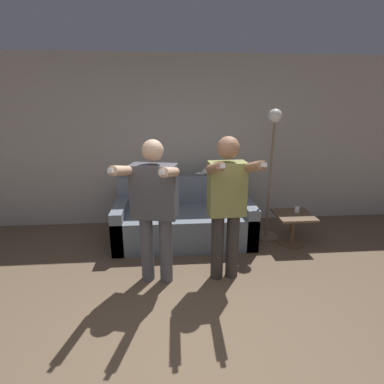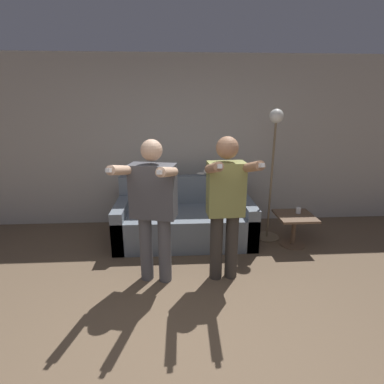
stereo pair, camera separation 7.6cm
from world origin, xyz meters
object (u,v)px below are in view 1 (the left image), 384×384
at_px(cup, 297,210).
at_px(couch, 184,221).
at_px(cat, 213,171).
at_px(person_left, 154,203).
at_px(floor_lamp, 272,157).
at_px(side_table, 293,222).
at_px(person_right, 227,201).

bearing_deg(cup, couch, 172.52).
bearing_deg(cat, person_left, -120.94).
distance_m(couch, cat, 0.87).
bearing_deg(couch, cat, 37.25).
distance_m(cat, floor_lamp, 0.88).
relative_size(couch, cat, 4.34).
bearing_deg(side_table, floor_lamp, 139.84).
relative_size(person_right, cup, 20.07).
relative_size(floor_lamp, cup, 23.06).
bearing_deg(couch, cup, -7.48).
bearing_deg(floor_lamp, cat, 152.98).
bearing_deg(floor_lamp, couch, 178.74).
relative_size(person_left, person_right, 0.99).
bearing_deg(cat, floor_lamp, -27.02).
relative_size(couch, cup, 24.07).
bearing_deg(cup, person_left, -156.90).
bearing_deg(person_left, floor_lamp, 45.54).
bearing_deg(person_left, couch, 83.57).
height_order(person_right, side_table, person_right).
bearing_deg(person_right, person_left, 176.58).
xyz_separation_m(person_right, floor_lamp, (0.81, 1.00, 0.27)).
bearing_deg(couch, person_right, -68.72).
bearing_deg(cup, side_table, -136.59).
height_order(couch, floor_lamp, floor_lamp).
distance_m(person_left, cup, 2.14).
bearing_deg(person_left, side_table, 35.22).
bearing_deg(cat, side_table, -31.09).
height_order(couch, person_right, person_right).
height_order(person_left, person_right, person_right).
height_order(couch, side_table, couch).
xyz_separation_m(couch, cup, (1.56, -0.21, 0.20)).
distance_m(person_left, side_table, 2.09).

